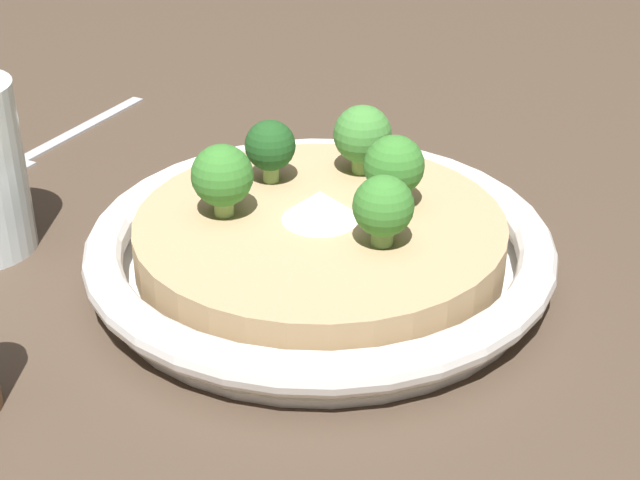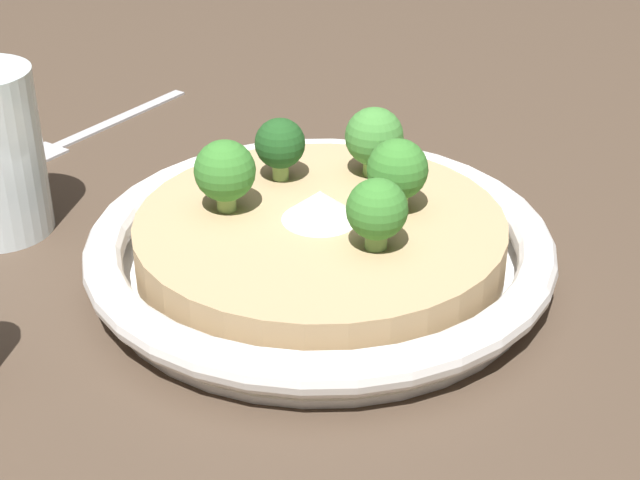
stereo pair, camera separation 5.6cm
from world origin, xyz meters
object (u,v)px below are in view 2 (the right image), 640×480
at_px(risotto_bowl, 320,246).
at_px(fork_utensil, 74,138).
at_px(broccoli_back_left, 397,171).
at_px(broccoli_front_right, 225,172).
at_px(broccoli_front, 280,145).
at_px(broccoli_back, 377,211).
at_px(broccoli_front_left, 374,138).

height_order(risotto_bowl, fork_utensil, risotto_bowl).
relative_size(broccoli_back_left, fork_utensil, 0.22).
distance_m(broccoli_front_right, fork_utensil, 0.24).
bearing_deg(fork_utensil, broccoli_front, 83.11).
height_order(broccoli_back, fork_utensil, broccoli_back).
height_order(broccoli_front, fork_utensil, broccoli_front).
relative_size(broccoli_front_right, broccoli_front_left, 0.98).
distance_m(broccoli_front, broccoli_front_left, 0.06).
height_order(risotto_bowl, broccoli_front_right, broccoli_front_right).
height_order(risotto_bowl, broccoli_front_left, broccoli_front_left).
relative_size(broccoli_front_left, broccoli_back, 1.08).
bearing_deg(broccoli_front_right, broccoli_back_left, 127.56).
bearing_deg(broccoli_front, risotto_bowl, 62.45).
xyz_separation_m(broccoli_front_left, fork_utensil, (0.03, -0.26, -0.06)).
xyz_separation_m(broccoli_front_left, broccoli_back, (0.07, 0.05, -0.00)).
bearing_deg(broccoli_front_right, broccoli_back, 99.88).
xyz_separation_m(broccoli_back_left, broccoli_front_right, (0.06, -0.08, -0.00)).
bearing_deg(broccoli_front, broccoli_front_right, 1.34).
relative_size(broccoli_front, fork_utensil, 0.20).
bearing_deg(fork_utensil, broccoli_back, 78.05).
height_order(broccoli_front_right, fork_utensil, broccoli_front_right).
distance_m(broccoli_back, fork_utensil, 0.32).
bearing_deg(broccoli_front_left, fork_utensil, -84.21).
height_order(broccoli_back_left, fork_utensil, broccoli_back_left).
bearing_deg(broccoli_front_right, broccoli_front_left, 156.25).
relative_size(broccoli_back, fork_utensil, 0.20).
distance_m(broccoli_back_left, broccoli_front_left, 0.05).
bearing_deg(broccoli_front, fork_utensil, -93.75).
relative_size(broccoli_back_left, broccoli_front, 1.10).
bearing_deg(broccoli_back_left, fork_utensil, -90.96).
distance_m(broccoli_front_left, fork_utensil, 0.27).
bearing_deg(broccoli_back_left, broccoli_front_right, -52.44).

